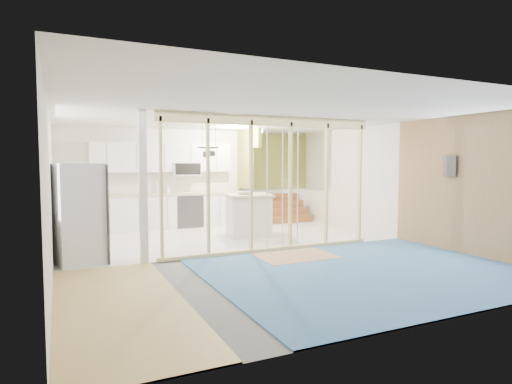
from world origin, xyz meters
name	(u,v)px	position (x,y,z in m)	size (l,w,h in m)	color
room	(257,185)	(0.00, 0.00, 1.30)	(7.01, 8.01, 2.61)	slate
floor_overlays	(259,252)	(0.07, 0.06, 0.01)	(7.00, 8.00, 0.03)	silver
stud_frame	(246,170)	(-0.22, 0.00, 1.58)	(4.66, 0.14, 2.60)	beige
base_cabinets	(139,214)	(-1.61, 3.36, 0.47)	(4.45, 2.24, 0.93)	white
upper_cabinets	(165,159)	(-0.84, 3.82, 1.82)	(3.60, 0.41, 0.85)	white
green_partition	(267,190)	(2.04, 3.66, 0.94)	(2.25, 1.51, 2.60)	olive
pot_rack	(209,150)	(-0.31, 1.89, 2.00)	(0.52, 0.52, 0.72)	black
sheathing_panel	(479,186)	(3.48, -2.00, 1.30)	(0.02, 4.00, 2.60)	#AA7E5C
electrical_panel	(450,166)	(3.43, -1.40, 1.65)	(0.04, 0.30, 0.40)	#39393E
ceiling_light	(257,131)	(1.40, 3.00, 2.54)	(0.32, 0.32, 0.08)	#FFEABF
fridge	(80,214)	(-3.08, 0.45, 0.85)	(0.89, 0.87, 1.71)	silver
island	(248,215)	(0.60, 1.74, 0.49)	(1.18, 1.18, 0.99)	silver
bowl	(244,193)	(0.46, 1.70, 1.02)	(0.29, 0.29, 0.07)	silver
soap_bottle_a	(157,187)	(-1.10, 3.72, 1.08)	(0.12, 0.12, 0.30)	silver
soap_bottle_b	(168,189)	(-0.79, 3.79, 1.03)	(0.09, 0.09, 0.20)	white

